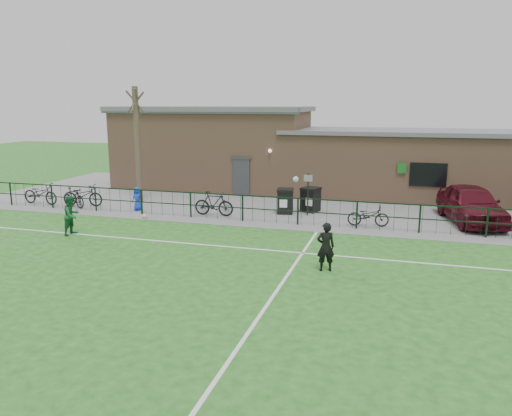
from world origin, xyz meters
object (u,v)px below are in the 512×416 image
(bare_tree, at_px, (138,146))
(car_maroon, at_px, (471,204))
(wheelie_bin_right, at_px, (311,200))
(bicycle_c, at_px, (83,195))
(bicycle_b, at_px, (73,198))
(bicycle_e, at_px, (368,216))
(wheelie_bin_left, at_px, (285,202))
(bicycle_d, at_px, (214,204))
(sign_post, at_px, (308,194))
(ball_ground, at_px, (144,216))
(bicycle_a, at_px, (40,194))
(outfield_player, at_px, (72,215))
(spectator_child, at_px, (137,199))

(bare_tree, relative_size, car_maroon, 1.23)
(wheelie_bin_right, distance_m, bicycle_c, 11.54)
(bare_tree, height_order, car_maroon, bare_tree)
(bare_tree, xyz_separation_m, bicycle_b, (-2.56, -2.08, -2.49))
(car_maroon, relative_size, bicycle_e, 2.82)
(wheelie_bin_left, height_order, bicycle_d, bicycle_d)
(sign_post, height_order, bicycle_e, sign_post)
(sign_post, xyz_separation_m, ball_ground, (-7.05, -2.65, -0.91))
(wheelie_bin_left, height_order, bicycle_e, wheelie_bin_left)
(bicycle_a, height_order, outfield_player, outfield_player)
(bicycle_e, relative_size, spectator_child, 1.50)
(car_maroon, distance_m, outfield_player, 16.88)
(wheelie_bin_right, bearing_deg, outfield_player, -123.42)
(bicycle_b, xyz_separation_m, outfield_player, (3.23, -4.51, 0.27))
(outfield_player, bearing_deg, bicycle_b, 41.45)
(bicycle_b, bearing_deg, wheelie_bin_right, -59.23)
(wheelie_bin_right, relative_size, bicycle_c, 0.52)
(bare_tree, distance_m, wheelie_bin_right, 9.38)
(sign_post, distance_m, bicycle_b, 11.75)
(wheelie_bin_left, distance_m, sign_post, 1.22)
(bicycle_a, distance_m, bicycle_c, 2.40)
(bicycle_a, height_order, ball_ground, bicycle_a)
(wheelie_bin_left, xyz_separation_m, ball_ground, (-5.94, -2.84, -0.45))
(bicycle_d, relative_size, ball_ground, 8.71)
(bare_tree, xyz_separation_m, sign_post, (9.08, -0.61, -1.98))
(bicycle_b, bearing_deg, sign_post, -63.57)
(bare_tree, bearing_deg, ball_ground, -58.07)
(bicycle_d, xyz_separation_m, outfield_player, (-4.23, -4.71, 0.20))
(bare_tree, distance_m, wheelie_bin_left, 8.34)
(outfield_player, bearing_deg, car_maroon, -61.07)
(wheelie_bin_left, bearing_deg, bicycle_c, 176.49)
(wheelie_bin_right, bearing_deg, car_maroon, 14.99)
(wheelie_bin_left, distance_m, bicycle_d, 3.40)
(wheelie_bin_right, bearing_deg, bicycle_b, -151.24)
(bare_tree, xyz_separation_m, bicycle_a, (-4.72, -1.86, -2.43))
(wheelie_bin_left, height_order, bicycle_b, wheelie_bin_left)
(bicycle_e, bearing_deg, bare_tree, 73.81)
(bicycle_c, bearing_deg, wheelie_bin_right, -88.18)
(bare_tree, xyz_separation_m, bicycle_c, (-2.32, -1.65, -2.43))
(bicycle_c, bearing_deg, bare_tree, -62.53)
(wheelie_bin_right, xyz_separation_m, bicycle_d, (-4.16, -2.17, 0.03))
(bicycle_c, relative_size, ball_ground, 9.66)
(bare_tree, height_order, wheelie_bin_right, bare_tree)
(bicycle_d, bearing_deg, wheelie_bin_left, -64.74)
(bicycle_d, bearing_deg, wheelie_bin_right, -62.66)
(bicycle_e, bearing_deg, wheelie_bin_right, 45.35)
(wheelie_bin_right, bearing_deg, bicycle_a, -153.90)
(wheelie_bin_left, distance_m, ball_ground, 6.60)
(car_maroon, relative_size, outfield_player, 3.10)
(sign_post, relative_size, bicycle_b, 1.22)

